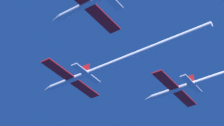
# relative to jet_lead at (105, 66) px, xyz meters

# --- Properties ---
(jet_lead) EXTENTS (20.33, 47.64, 3.37)m
(jet_lead) POSITION_rel_jet_lead_xyz_m (0.00, 0.00, 0.00)
(jet_lead) COLOR white
(jet_right_wing) EXTENTS (20.33, 48.76, 3.37)m
(jet_right_wing) POSITION_rel_jet_lead_xyz_m (19.29, -19.98, 0.06)
(jet_right_wing) COLOR white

